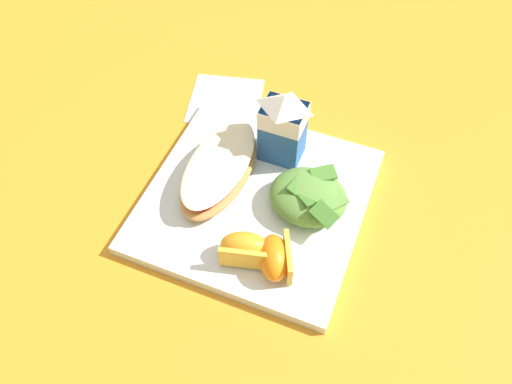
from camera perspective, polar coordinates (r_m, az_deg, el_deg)
name	(u,v)px	position (r m, az deg, el deg)	size (l,w,h in m)	color
ground	(256,203)	(0.69, 0.00, -1.29)	(3.00, 3.00, 0.00)	orange
white_plate	(256,200)	(0.68, 0.00, -0.90)	(0.28, 0.28, 0.02)	silver
cheesy_pizza_bread	(219,169)	(0.68, -4.10, 2.59)	(0.08, 0.17, 0.04)	tan
green_salad_pile	(308,196)	(0.65, 5.87, -0.48)	(0.10, 0.09, 0.04)	#5B8E3D
milk_carton	(283,125)	(0.68, 3.05, 7.54)	(0.06, 0.05, 0.11)	#23569E
orange_wedge_front	(245,248)	(0.61, -1.26, -6.33)	(0.07, 0.05, 0.04)	orange
orange_wedge_middle	(276,258)	(0.60, 2.20, -7.34)	(0.06, 0.07, 0.04)	orange
paper_napkin	(225,100)	(0.82, -3.44, 10.20)	(0.11, 0.11, 0.00)	white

